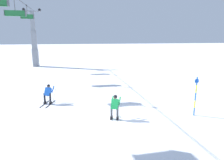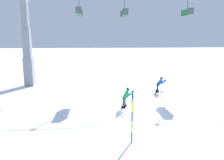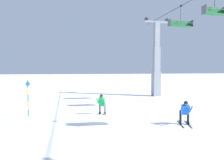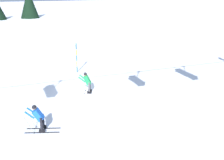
{
  "view_description": "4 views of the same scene",
  "coord_description": "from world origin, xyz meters",
  "px_view_note": "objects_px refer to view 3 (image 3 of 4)",
  "views": [
    {
      "loc": [
        -11.1,
        2.45,
        4.85
      ],
      "look_at": [
        -1.04,
        0.31,
        2.59
      ],
      "focal_mm": 31.59,
      "sensor_mm": 36.0,
      "label": 1
    },
    {
      "loc": [
        -2.47,
        -13.72,
        4.61
      ],
      "look_at": [
        -1.02,
        1.76,
        1.66
      ],
      "focal_mm": 32.86,
      "sensor_mm": 36.0,
      "label": 2
    },
    {
      "loc": [
        14.37,
        -2.54,
        3.21
      ],
      "look_at": [
        0.6,
        0.51,
        2.5
      ],
      "focal_mm": 33.74,
      "sensor_mm": 36.0,
      "label": 3
    },
    {
      "loc": [
        4.63,
        17.09,
        6.96
      ],
      "look_at": [
        -1.07,
        2.39,
        1.59
      ],
      "focal_mm": 44.17,
      "sensor_mm": 36.0,
      "label": 4
    }
  ],
  "objects_px": {
    "lift_tower_near": "(156,64)",
    "trail_marker_pole": "(28,97)",
    "skier_carving_main": "(102,103)",
    "skier_distant_uphill": "(185,111)",
    "chairlift_seat_nearest": "(180,24)",
    "chairlift_seat_second": "(214,10)"
  },
  "relations": [
    {
      "from": "lift_tower_near",
      "to": "trail_marker_pole",
      "type": "distance_m",
      "value": 15.79
    },
    {
      "from": "skier_distant_uphill",
      "to": "skier_carving_main",
      "type": "bearing_deg",
      "value": -131.9
    },
    {
      "from": "chairlift_seat_second",
      "to": "trail_marker_pole",
      "type": "xyz_separation_m",
      "value": [
        -1.52,
        -13.15,
        -6.18
      ]
    },
    {
      "from": "skier_carving_main",
      "to": "skier_distant_uphill",
      "type": "xyz_separation_m",
      "value": [
        3.78,
        4.21,
        -0.02
      ]
    },
    {
      "from": "chairlift_seat_nearest",
      "to": "skier_carving_main",
      "type": "bearing_deg",
      "value": -65.94
    },
    {
      "from": "chairlift_seat_second",
      "to": "trail_marker_pole",
      "type": "height_order",
      "value": "chairlift_seat_second"
    },
    {
      "from": "chairlift_seat_second",
      "to": "skier_distant_uphill",
      "type": "height_order",
      "value": "chairlift_seat_second"
    },
    {
      "from": "chairlift_seat_second",
      "to": "skier_distant_uphill",
      "type": "bearing_deg",
      "value": -54.6
    },
    {
      "from": "chairlift_seat_nearest",
      "to": "chairlift_seat_second",
      "type": "distance_m",
      "value": 4.62
    },
    {
      "from": "skier_carving_main",
      "to": "chairlift_seat_nearest",
      "type": "bearing_deg",
      "value": 114.06
    },
    {
      "from": "chairlift_seat_nearest",
      "to": "trail_marker_pole",
      "type": "relative_size",
      "value": 0.96
    },
    {
      "from": "skier_distant_uphill",
      "to": "lift_tower_near",
      "type": "bearing_deg",
      "value": 162.76
    },
    {
      "from": "chairlift_seat_second",
      "to": "skier_distant_uphill",
      "type": "relative_size",
      "value": 1.13
    },
    {
      "from": "skier_carving_main",
      "to": "skier_distant_uphill",
      "type": "distance_m",
      "value": 5.66
    },
    {
      "from": "trail_marker_pole",
      "to": "skier_distant_uphill",
      "type": "height_order",
      "value": "trail_marker_pole"
    },
    {
      "from": "skier_carving_main",
      "to": "lift_tower_near",
      "type": "xyz_separation_m",
      "value": [
        -8.92,
        8.15,
        3.0
      ]
    },
    {
      "from": "lift_tower_near",
      "to": "chairlift_seat_second",
      "type": "distance_m",
      "value": 10.55
    },
    {
      "from": "skier_carving_main",
      "to": "lift_tower_near",
      "type": "height_order",
      "value": "lift_tower_near"
    },
    {
      "from": "chairlift_seat_nearest",
      "to": "trail_marker_pole",
      "type": "height_order",
      "value": "chairlift_seat_nearest"
    },
    {
      "from": "lift_tower_near",
      "to": "skier_distant_uphill",
      "type": "height_order",
      "value": "lift_tower_near"
    },
    {
      "from": "skier_carving_main",
      "to": "chairlift_seat_second",
      "type": "bearing_deg",
      "value": 83.15
    },
    {
      "from": "lift_tower_near",
      "to": "trail_marker_pole",
      "type": "relative_size",
      "value": 3.76
    }
  ]
}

